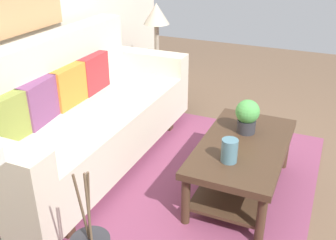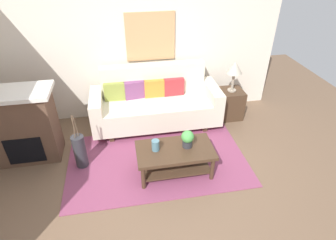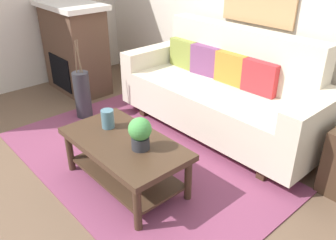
{
  "view_description": "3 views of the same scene",
  "coord_description": "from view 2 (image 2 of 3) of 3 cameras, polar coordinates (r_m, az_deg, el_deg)",
  "views": [
    {
      "loc": [
        -2.24,
        -0.28,
        1.81
      ],
      "look_at": [
        0.26,
        0.83,
        0.48
      ],
      "focal_mm": 41.63,
      "sensor_mm": 36.0,
      "label": 1
    },
    {
      "loc": [
        -0.43,
        -2.76,
        2.93
      ],
      "look_at": [
        0.2,
        0.67,
        0.63
      ],
      "focal_mm": 29.62,
      "sensor_mm": 36.0,
      "label": 2
    },
    {
      "loc": [
        2.24,
        -1.12,
        1.88
      ],
      "look_at": [
        0.27,
        0.64,
        0.49
      ],
      "focal_mm": 37.19,
      "sensor_mm": 36.0,
      "label": 3
    }
  ],
  "objects": [
    {
      "name": "ground_plane",
      "position": [
        4.05,
        -1.11,
        -12.92
      ],
      "size": [
        8.97,
        8.97,
        0.0
      ],
      "primitive_type": "plane",
      "color": "brown"
    },
    {
      "name": "wall_back",
      "position": [
        5.1,
        -5.21,
        15.22
      ],
      "size": [
        4.97,
        0.1,
        2.7
      ],
      "primitive_type": "cube",
      "color": "beige",
      "rests_on": "ground_plane"
    },
    {
      "name": "area_rug",
      "position": [
        4.41,
        -2.18,
        -8.22
      ],
      "size": [
        2.75,
        1.65,
        0.01
      ],
      "primitive_type": "cube",
      "color": "#843D5B",
      "rests_on": "ground_plane"
    },
    {
      "name": "couch",
      "position": [
        5.0,
        -2.54,
        3.37
      ],
      "size": [
        2.25,
        0.84,
        1.08
      ],
      "color": "beige",
      "rests_on": "ground_plane"
    },
    {
      "name": "throw_pillow_olive",
      "position": [
        4.96,
        -10.94,
        5.78
      ],
      "size": [
        0.36,
        0.13,
        0.32
      ],
      "primitive_type": "cube",
      "rotation": [
        0.0,
        0.0,
        -0.03
      ],
      "color": "olive",
      "rests_on": "couch"
    },
    {
      "name": "throw_pillow_plum",
      "position": [
        4.96,
        -6.87,
        6.19
      ],
      "size": [
        0.37,
        0.16,
        0.32
      ],
      "primitive_type": "cube",
      "rotation": [
        0.0,
        0.0,
        0.12
      ],
      "color": "#7A4270",
      "rests_on": "couch"
    },
    {
      "name": "throw_pillow_orange",
      "position": [
        4.99,
        -2.82,
        6.56
      ],
      "size": [
        0.36,
        0.12,
        0.32
      ],
      "primitive_type": "cube",
      "rotation": [
        0.0,
        0.0,
        0.01
      ],
      "color": "orange",
      "rests_on": "couch"
    },
    {
      "name": "throw_pillow_crimson",
      "position": [
        5.04,
        1.18,
        6.89
      ],
      "size": [
        0.36,
        0.13,
        0.32
      ],
      "primitive_type": "cube",
      "rotation": [
        0.0,
        0.0,
        0.03
      ],
      "color": "red",
      "rests_on": "couch"
    },
    {
      "name": "coffee_table",
      "position": [
        4.02,
        1.45,
        -7.25
      ],
      "size": [
        1.1,
        0.6,
        0.43
      ],
      "color": "#422D1E",
      "rests_on": "ground_plane"
    },
    {
      "name": "tabletop_vase",
      "position": [
        3.88,
        -2.59,
        -5.21
      ],
      "size": [
        0.11,
        0.11,
        0.16
      ],
      "primitive_type": "cylinder",
      "color": "slate",
      "rests_on": "coffee_table"
    },
    {
      "name": "potted_plant_tabletop",
      "position": [
        3.91,
        4.04,
        -3.8
      ],
      "size": [
        0.18,
        0.18,
        0.26
      ],
      "color": "#2D2D33",
      "rests_on": "coffee_table"
    },
    {
      "name": "side_table",
      "position": [
        5.43,
        12.59,
        3.31
      ],
      "size": [
        0.44,
        0.44,
        0.56
      ],
      "primitive_type": "cube",
      "color": "#422D1E",
      "rests_on": "ground_plane"
    },
    {
      "name": "table_lamp",
      "position": [
        5.11,
        13.57,
        10.24
      ],
      "size": [
        0.28,
        0.28,
        0.57
      ],
      "color": "gray",
      "rests_on": "side_table"
    },
    {
      "name": "fireplace",
      "position": [
        4.66,
        -27.55,
        -1.0
      ],
      "size": [
        1.02,
        0.58,
        1.16
      ],
      "color": "brown",
      "rests_on": "ground_plane"
    },
    {
      "name": "floor_vase",
      "position": [
        4.34,
        -17.64,
        -6.2
      ],
      "size": [
        0.18,
        0.18,
        0.55
      ],
      "primitive_type": "cylinder",
      "color": "#2D2D33",
      "rests_on": "ground_plane"
    },
    {
      "name": "floor_vase_branch_a",
      "position": [
        4.08,
        -18.43,
        -1.25
      ],
      "size": [
        0.03,
        0.05,
        0.36
      ],
      "primitive_type": "cylinder",
      "rotation": [
        0.1,
        -0.04,
        0.0
      ],
      "color": "brown",
      "rests_on": "floor_vase"
    },
    {
      "name": "floor_vase_branch_b",
      "position": [
        4.1,
        -18.82,
        -1.15
      ],
      "size": [
        0.04,
        0.04,
        0.36
      ],
      "primitive_type": "cylinder",
      "rotation": [
        -0.07,
        -0.08,
        0.0
      ],
      "color": "brown",
      "rests_on": "floor_vase"
    },
    {
      "name": "floor_vase_branch_c",
      "position": [
        4.07,
        -18.86,
        -1.42
      ],
      "size": [
        0.04,
        0.03,
        0.36
      ],
      "primitive_type": "cylinder",
      "rotation": [
        -0.05,
        0.06,
        0.0
      ],
      "color": "brown",
      "rests_on": "floor_vase"
    },
    {
      "name": "framed_painting",
      "position": [
        5.0,
        -3.65,
        16.72
      ],
      "size": [
        0.86,
        0.03,
        0.83
      ],
      "primitive_type": "cube",
      "color": "tan"
    }
  ]
}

